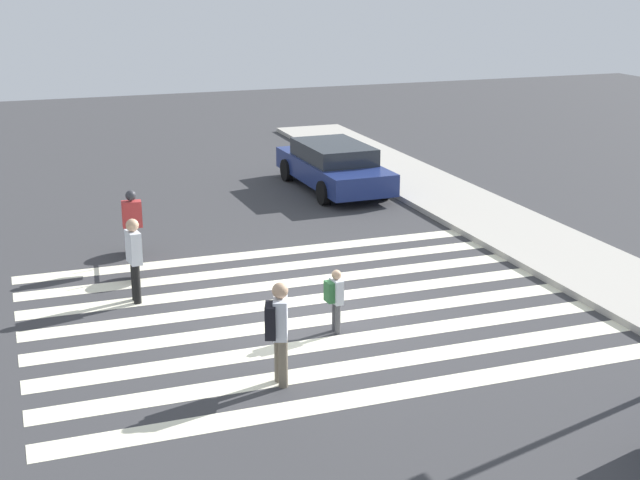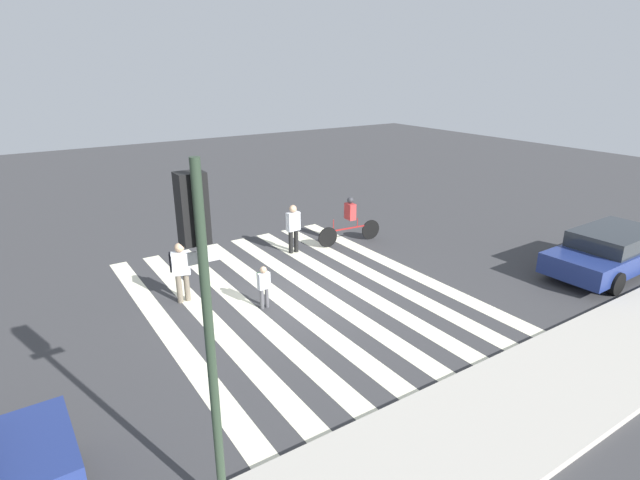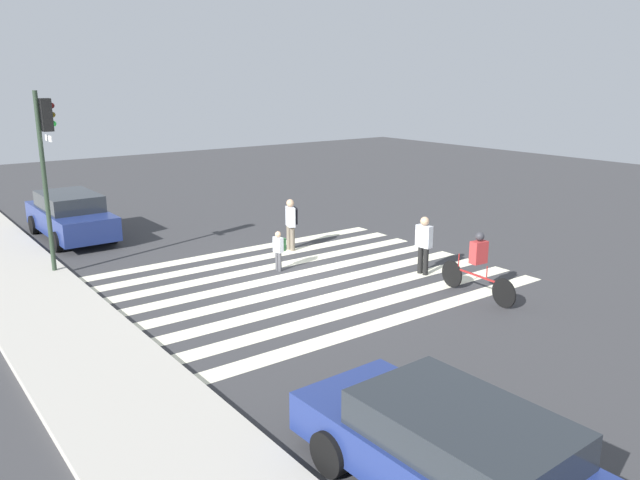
{
  "view_description": "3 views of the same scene",
  "coord_description": "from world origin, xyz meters",
  "px_view_note": "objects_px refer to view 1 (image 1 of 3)",
  "views": [
    {
      "loc": [
        14.35,
        -4.87,
        6.0
      ],
      "look_at": [
        -0.64,
        0.52,
        1.12
      ],
      "focal_mm": 50.0,
      "sensor_mm": 36.0,
      "label": 1
    },
    {
      "loc": [
        6.23,
        10.46,
        5.84
      ],
      "look_at": [
        -1.2,
        -0.74,
        1.1
      ],
      "focal_mm": 28.0,
      "sensor_mm": 36.0,
      "label": 2
    },
    {
      "loc": [
        -12.95,
        9.22,
        5.21
      ],
      "look_at": [
        -0.39,
        -0.14,
        1.14
      ],
      "focal_mm": 35.0,
      "sensor_mm": 36.0,
      "label": 3
    }
  ],
  "objects_px": {
    "cyclist_near_curb": "(133,227)",
    "car_parked_far_curb": "(334,165)",
    "pedestrian_child_with_backpack": "(278,326)",
    "pedestrian_adult_blue_shirt": "(335,296)",
    "pedestrian_adult_tall_backpack": "(134,255)"
  },
  "relations": [
    {
      "from": "car_parked_far_curb",
      "to": "pedestrian_adult_tall_backpack",
      "type": "bearing_deg",
      "value": -44.55
    },
    {
      "from": "pedestrian_adult_blue_shirt",
      "to": "car_parked_far_curb",
      "type": "relative_size",
      "value": 0.23
    },
    {
      "from": "pedestrian_adult_blue_shirt",
      "to": "pedestrian_child_with_backpack",
      "type": "height_order",
      "value": "pedestrian_child_with_backpack"
    },
    {
      "from": "pedestrian_child_with_backpack",
      "to": "car_parked_far_curb",
      "type": "bearing_deg",
      "value": 175.05
    },
    {
      "from": "pedestrian_adult_tall_backpack",
      "to": "cyclist_near_curb",
      "type": "xyz_separation_m",
      "value": [
        -2.08,
        0.28,
        -0.04
      ]
    },
    {
      "from": "cyclist_near_curb",
      "to": "pedestrian_child_with_backpack",
      "type": "bearing_deg",
      "value": 15.74
    },
    {
      "from": "pedestrian_child_with_backpack",
      "to": "cyclist_near_curb",
      "type": "height_order",
      "value": "cyclist_near_curb"
    },
    {
      "from": "pedestrian_adult_blue_shirt",
      "to": "cyclist_near_curb",
      "type": "height_order",
      "value": "cyclist_near_curb"
    },
    {
      "from": "pedestrian_adult_tall_backpack",
      "to": "car_parked_far_curb",
      "type": "bearing_deg",
      "value": 130.09
    },
    {
      "from": "pedestrian_adult_tall_backpack",
      "to": "pedestrian_adult_blue_shirt",
      "type": "bearing_deg",
      "value": 41.7
    },
    {
      "from": "cyclist_near_curb",
      "to": "car_parked_far_curb",
      "type": "relative_size",
      "value": 0.5
    },
    {
      "from": "pedestrian_child_with_backpack",
      "to": "cyclist_near_curb",
      "type": "bearing_deg",
      "value": -149.79
    },
    {
      "from": "pedestrian_adult_tall_backpack",
      "to": "pedestrian_adult_blue_shirt",
      "type": "relative_size",
      "value": 1.43
    },
    {
      "from": "pedestrian_adult_blue_shirt",
      "to": "car_parked_far_curb",
      "type": "height_order",
      "value": "car_parked_far_curb"
    },
    {
      "from": "pedestrian_child_with_backpack",
      "to": "car_parked_far_curb",
      "type": "distance_m",
      "value": 12.36
    }
  ]
}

